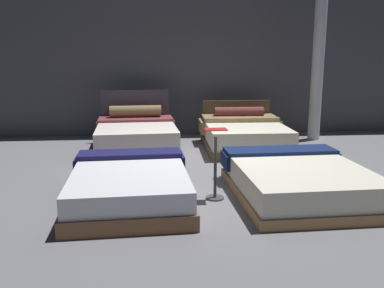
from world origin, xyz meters
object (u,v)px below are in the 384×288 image
bed_1 (298,180)px  bed_3 (244,134)px  bed_0 (130,186)px  price_sign (215,173)px  bed_2 (137,136)px  support_pillar (318,60)px

bed_1 → bed_3: bearing=89.9°
bed_0 → price_sign: (1.09, 0.04, 0.13)m
bed_2 → bed_1: bearing=-56.0°
bed_1 → support_pillar: size_ratio=0.62×
bed_0 → bed_3: bearing=52.1°
bed_1 → support_pillar: (1.69, 3.73, 1.53)m
bed_3 → price_sign: (-1.02, -2.95, 0.07)m
bed_0 → bed_1: size_ratio=0.96×
bed_3 → price_sign: bearing=-107.9°
bed_1 → bed_3: bed_3 is taller
bed_2 → price_sign: size_ratio=2.32×
bed_1 → bed_2: bearing=125.6°
bed_1 → support_pillar: support_pillar is taller
bed_3 → support_pillar: support_pillar is taller
price_sign → bed_3: bearing=70.9°
bed_2 → price_sign: (1.13, -2.94, 0.06)m
bed_0 → bed_1: 2.20m
bed_2 → price_sign: bearing=-72.2°
bed_1 → price_sign: size_ratio=2.35×
bed_1 → support_pillar: 4.37m
bed_1 → price_sign: 1.11m
bed_2 → support_pillar: (3.92, 0.80, 1.46)m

